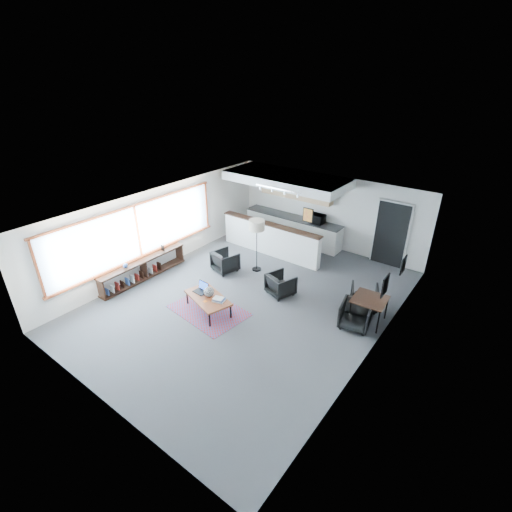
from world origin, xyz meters
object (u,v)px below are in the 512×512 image
Objects in this scene: dining_chair_far at (364,298)px; armchair_right at (281,283)px; dining_chair_near at (355,316)px; book_stack at (219,299)px; armchair_left at (225,260)px; laptop at (202,289)px; microwave at (316,218)px; ceramic_pot at (209,292)px; dining_table at (370,301)px; floor_lamp at (257,227)px; coffee_table at (208,298)px.

armchair_right is at bearing -4.20° from dining_chair_far.
book_stack is at bearing -162.40° from dining_chair_near.
armchair_left reaches higher than armchair_right.
book_stack is at bearing -2.11° from laptop.
microwave is (0.64, 5.10, 0.61)m from laptop.
book_stack is 0.51× the size of armchair_right.
dining_table is (3.55, 2.06, 0.04)m from ceramic_pot.
armchair_left is at bearing -15.42° from dining_chair_far.
dining_chair_near is at bearing 27.67° from laptop.
floor_lamp is 1.99× the size of dining_table.
dining_chair_near reaches higher than book_stack.
laptop is 0.34m from ceramic_pot.
armchair_right is 1.24× the size of microwave.
laptop is 1.99m from armchair_left.
coffee_table is at bearing -15.73° from laptop.
laptop is at bearing 173.44° from book_stack.
armchair_right is at bearing 165.35° from dining_chair_near.
book_stack is (0.68, -0.08, -0.03)m from laptop.
dining_chair_far is at bearing -39.35° from microwave.
coffee_table is at bearing -173.58° from book_stack.
armchair_right is 1.11× the size of dining_chair_near.
laptop is at bearing -94.99° from microwave.
dining_chair_far is at bearing 121.19° from dining_table.
laptop is at bearing -168.03° from dining_chair_near.
laptop is 4.03m from dining_chair_near.
floor_lamp reaches higher than coffee_table.
armchair_left reaches higher than dining_chair_far.
laptop is 2.23m from armchair_right.
floor_lamp is at bearing -23.67° from dining_chair_far.
armchair_left reaches higher than coffee_table.
microwave is (-3.24, 3.11, 0.50)m from dining_table.
armchair_right is (0.72, 1.80, -0.13)m from book_stack.
ceramic_pot reaches higher than dining_chair_far.
armchair_left is 1.28× the size of microwave.
ceramic_pot is at bearing 78.19° from armchair_right.
laptop is at bearing -152.75° from dining_table.
dining_chair_near is at bearing 26.10° from ceramic_pot.
dining_chair_near is at bearing 44.12° from coffee_table.
book_stack is (0.36, 0.04, 0.08)m from coffee_table.
armchair_left is 4.65m from dining_table.
coffee_table is 0.88× the size of floor_lamp.
dining_chair_far is (3.23, 2.64, -0.10)m from coffee_table.
book_stack is at bearing 23.77° from coffee_table.
dining_chair_far is 3.98m from microwave.
dining_table is (3.19, 2.07, 0.14)m from book_stack.
dining_chair_far reaches higher than book_stack.
coffee_table is 2.66× the size of microwave.
armchair_left is at bearing 16.52° from armchair_right.
armchair_left is 1.15× the size of dining_chair_near.
coffee_table is 0.36m from laptop.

